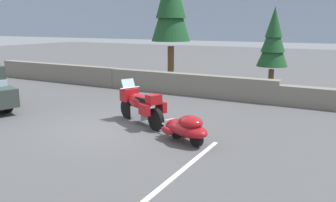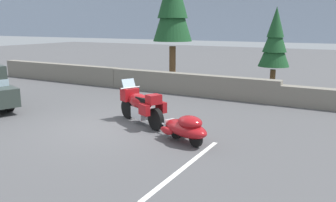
% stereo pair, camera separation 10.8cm
% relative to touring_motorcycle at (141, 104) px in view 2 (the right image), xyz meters
% --- Properties ---
extents(ground_plane, '(80.00, 80.00, 0.00)m').
position_rel_touring_motorcycle_xyz_m(ground_plane, '(-0.71, -0.86, -0.62)').
color(ground_plane, '#4C4C4F').
extents(stone_guard_wall, '(24.00, 0.53, 0.96)m').
position_rel_touring_motorcycle_xyz_m(stone_guard_wall, '(-1.21, 4.92, -0.18)').
color(stone_guard_wall, slate).
rests_on(stone_guard_wall, ground).
extents(touring_motorcycle, '(2.16, 1.30, 1.33)m').
position_rel_touring_motorcycle_xyz_m(touring_motorcycle, '(0.00, 0.00, 0.00)').
color(touring_motorcycle, black).
rests_on(touring_motorcycle, ground).
extents(car_shaped_trailer, '(2.15, 1.26, 0.76)m').
position_rel_touring_motorcycle_xyz_m(car_shaped_trailer, '(2.03, -0.93, -0.21)').
color(car_shaped_trailer, black).
rests_on(car_shaped_trailer, ground).
extents(pine_tree_secondary, '(1.35, 1.35, 3.83)m').
position_rel_touring_motorcycle_xyz_m(pine_tree_secondary, '(2.51, 6.84, 1.77)').
color(pine_tree_secondary, brown).
rests_on(pine_tree_secondary, ground).
extents(parking_stripe_marker, '(0.12, 3.60, 0.01)m').
position_rel_touring_motorcycle_xyz_m(parking_stripe_marker, '(2.72, -2.36, -0.62)').
color(parking_stripe_marker, silver).
rests_on(parking_stripe_marker, ground).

